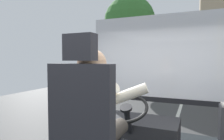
{
  "coord_description": "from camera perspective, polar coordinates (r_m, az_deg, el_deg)",
  "views": [
    {
      "loc": [
        0.52,
        -1.69,
        1.93
      ],
      "look_at": [
        -0.6,
        0.89,
        1.78
      ],
      "focal_mm": 30.88,
      "sensor_mm": 36.0,
      "label": 1
    }
  ],
  "objects": [
    {
      "name": "ground",
      "position": [
        10.68,
        20.43,
        -7.73
      ],
      "size": [
        18.0,
        44.0,
        0.06
      ],
      "color": "#383838"
    },
    {
      "name": "driver_seat",
      "position": [
        1.53,
        -6.95,
        -19.96
      ],
      "size": [
        0.48,
        0.48,
        1.36
      ],
      "color": "black",
      "rests_on": "bus_floor"
    },
    {
      "name": "bus_driver",
      "position": [
        1.55,
        -5.02,
        -11.9
      ],
      "size": [
        0.76,
        0.55,
        0.77
      ],
      "color": "#332D28",
      "rests_on": "driver_seat"
    },
    {
      "name": "steering_console",
      "position": [
        2.73,
        7.09,
        -17.77
      ],
      "size": [
        1.1,
        0.95,
        0.76
      ],
      "color": "black",
      "rests_on": "bus_floor"
    },
    {
      "name": "windshield_panel",
      "position": [
        3.35,
        14.47,
        0.5
      ],
      "size": [
        2.5,
        0.08,
        1.48
      ],
      "color": "silver"
    },
    {
      "name": "street_tree",
      "position": [
        12.56,
        5.23,
        13.96
      ],
      "size": [
        3.2,
        3.2,
        5.94
      ],
      "color": "#4C3828",
      "rests_on": "ground"
    }
  ]
}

